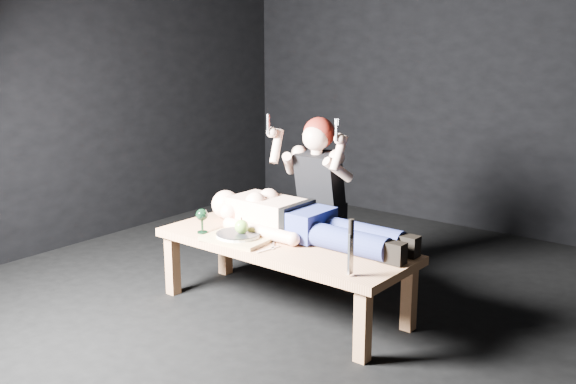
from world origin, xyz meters
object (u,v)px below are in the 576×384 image
at_px(table, 283,276).
at_px(lying_man, 304,218).
at_px(kneeling_woman, 325,197).
at_px(serving_tray, 238,238).
at_px(goblet, 202,221).
at_px(carving_knife, 351,248).

xyz_separation_m(table, lying_man, (0.05, 0.15, 0.35)).
xyz_separation_m(lying_man, kneeling_woman, (-0.17, 0.48, 0.02)).
distance_m(table, serving_tray, 0.36).
height_order(lying_man, goblet, lying_man).
bearing_deg(kneeling_woman, table, -82.70).
bearing_deg(kneeling_woman, goblet, -119.78).
distance_m(table, kneeling_woman, 0.73).
bearing_deg(goblet, carving_knife, -3.57).
relative_size(table, carving_knife, 5.35).
height_order(lying_man, carving_knife, carving_knife).
bearing_deg(goblet, lying_man, 29.89).
bearing_deg(carving_knife, table, 160.00).
height_order(table, kneeling_woman, kneeling_woman).
bearing_deg(table, kneeling_woman, 102.37).
bearing_deg(carving_knife, lying_man, 147.36).
bearing_deg(serving_tray, table, 32.71).
xyz_separation_m(table, serving_tray, (-0.23, -0.15, 0.24)).
bearing_deg(lying_man, goblet, -148.94).
xyz_separation_m(table, kneeling_woman, (-0.12, 0.63, 0.37)).
distance_m(goblet, carving_knife, 1.16).
bearing_deg(goblet, table, 18.97).
height_order(kneeling_woman, carving_knife, kneeling_woman).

